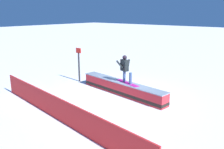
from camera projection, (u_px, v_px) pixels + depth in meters
ground_plane at (122, 94)px, 12.31m from camera, size 120.00×120.00×0.00m
grind_box at (122, 88)px, 12.23m from camera, size 5.34×1.26×0.67m
snowboarder at (125, 68)px, 11.85m from camera, size 1.57×0.68×1.38m
safety_fence at (59, 109)px, 9.20m from camera, size 9.34×1.14×0.94m
trail_marker at (79, 64)px, 14.30m from camera, size 0.40×0.10×2.05m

